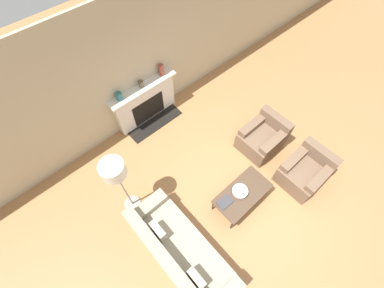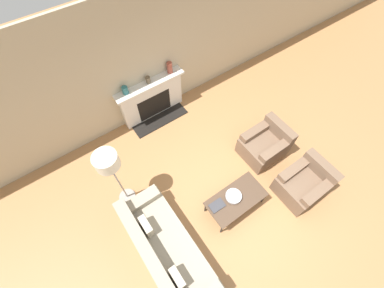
{
  "view_description": "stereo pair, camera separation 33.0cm",
  "coord_description": "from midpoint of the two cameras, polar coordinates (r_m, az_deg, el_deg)",
  "views": [
    {
      "loc": [
        -2.05,
        -0.59,
        4.92
      ],
      "look_at": [
        -0.18,
        1.5,
        0.45
      ],
      "focal_mm": 24.0,
      "sensor_mm": 36.0,
      "label": 1
    },
    {
      "loc": [
        -1.79,
        -0.8,
        4.92
      ],
      "look_at": [
        -0.18,
        1.5,
        0.45
      ],
      "focal_mm": 24.0,
      "sensor_mm": 36.0,
      "label": 2
    }
  ],
  "objects": [
    {
      "name": "couch",
      "position": [
        4.7,
        -3.64,
        -22.72
      ],
      "size": [
        0.82,
        2.1,
        0.76
      ],
      "rotation": [
        0.0,
        0.0,
        1.57
      ],
      "color": "#9E937F",
      "rests_on": "ground_plane"
    },
    {
      "name": "book",
      "position": [
        4.78,
        7.63,
        -13.5
      ],
      "size": [
        0.28,
        0.19,
        0.02
      ],
      "rotation": [
        0.0,
        0.0,
        -0.03
      ],
      "color": "#38383D",
      "rests_on": "coffee_table"
    },
    {
      "name": "mantel_vase_center_right",
      "position": [
        5.75,
        -3.29,
        16.52
      ],
      "size": [
        0.12,
        0.12,
        0.25
      ],
      "color": "brown",
      "rests_on": "fireplace"
    },
    {
      "name": "wall_back",
      "position": [
        5.52,
        -6.98,
        18.47
      ],
      "size": [
        18.0,
        0.06,
        2.9
      ],
      "color": "#BCAD8E",
      "rests_on": "ground_plane"
    },
    {
      "name": "fireplace",
      "position": [
        6.01,
        -7.28,
        9.76
      ],
      "size": [
        1.62,
        0.59,
        1.01
      ],
      "color": "silver",
      "rests_on": "ground_plane"
    },
    {
      "name": "ground_plane",
      "position": [
        5.33,
        13.08,
        -13.04
      ],
      "size": [
        18.0,
        18.0,
        0.0
      ],
      "primitive_type": "plane",
      "color": "#A87547"
    },
    {
      "name": "mantel_vase_center_left",
      "position": [
        5.6,
        -8.03,
        13.87
      ],
      "size": [
        0.1,
        0.1,
        0.14
      ],
      "color": "brown",
      "rests_on": "fireplace"
    },
    {
      "name": "armchair_far",
      "position": [
        5.72,
        17.51,
        -0.19
      ],
      "size": [
        0.89,
        0.75,
        0.75
      ],
      "rotation": [
        0.0,
        0.0,
        -1.57
      ],
      "color": "brown",
      "rests_on": "ground_plane"
    },
    {
      "name": "mantel_vase_left",
      "position": [
        5.45,
        -12.95,
        11.5
      ],
      "size": [
        0.12,
        0.12,
        0.17
      ],
      "color": "#28666B",
      "rests_on": "fireplace"
    },
    {
      "name": "floor_lamp",
      "position": [
        4.14,
        -15.87,
        -4.66
      ],
      "size": [
        0.39,
        0.39,
        1.64
      ],
      "color": "gray",
      "rests_on": "ground_plane"
    },
    {
      "name": "armchair_near",
      "position": [
        5.56,
        25.22,
        -7.97
      ],
      "size": [
        0.89,
        0.75,
        0.75
      ],
      "rotation": [
        0.0,
        0.0,
        -1.57
      ],
      "color": "brown",
      "rests_on": "ground_plane"
    },
    {
      "name": "bowl",
      "position": [
        4.84,
        11.18,
        -11.42
      ],
      "size": [
        0.29,
        0.29,
        0.08
      ],
      "color": "silver",
      "rests_on": "coffee_table"
    },
    {
      "name": "coffee_table",
      "position": [
        4.92,
        11.73,
        -11.98
      ],
      "size": [
        1.11,
        0.57,
        0.42
      ],
      "color": "#4C3828",
      "rests_on": "ground_plane"
    }
  ]
}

